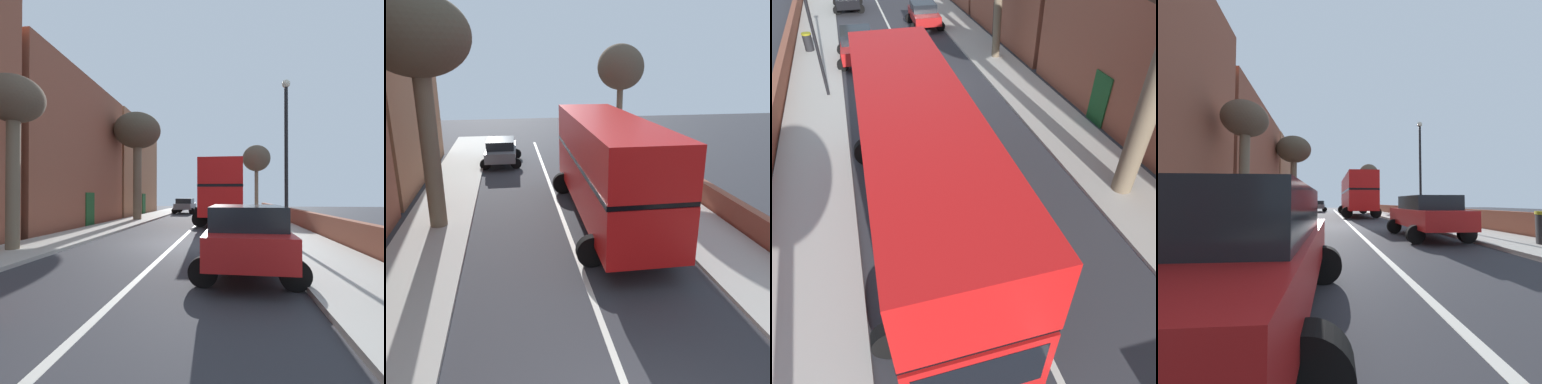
% 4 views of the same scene
% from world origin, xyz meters
% --- Properties ---
extents(ground_plane, '(84.00, 84.00, 0.00)m').
position_xyz_m(ground_plane, '(0.00, 0.00, 0.00)').
color(ground_plane, '#333338').
extents(road_centre_line, '(0.16, 54.00, 0.01)m').
position_xyz_m(road_centre_line, '(0.00, 0.00, 0.00)').
color(road_centre_line, silver).
rests_on(road_centre_line, ground).
extents(sidewalk_left, '(2.60, 60.00, 0.12)m').
position_xyz_m(sidewalk_left, '(-4.90, 0.00, 0.06)').
color(sidewalk_left, '#B2ADA3').
rests_on(sidewalk_left, ground).
extents(sidewalk_right, '(2.60, 60.00, 0.12)m').
position_xyz_m(sidewalk_right, '(4.90, 0.00, 0.06)').
color(sidewalk_right, '#B2ADA3').
rests_on(sidewalk_right, ground).
extents(boundary_wall_right, '(0.36, 54.00, 1.03)m').
position_xyz_m(boundary_wall_right, '(6.45, 0.00, 0.51)').
color(boundary_wall_right, brown).
rests_on(boundary_wall_right, ground).
extents(double_decker_bus, '(3.68, 10.78, 4.06)m').
position_xyz_m(double_decker_bus, '(1.70, 10.06, 2.35)').
color(double_decker_bus, red).
rests_on(double_decker_bus, ground).
extents(parked_car_red_right_0, '(2.57, 4.18, 1.67)m').
position_xyz_m(parked_car_red_right_0, '(2.50, -4.30, 0.95)').
color(parked_car_red_right_0, '#AD1919').
rests_on(parked_car_red_right_0, ground).
extents(parked_car_red_left_2, '(2.56, 4.12, 1.61)m').
position_xyz_m(parked_car_red_left_2, '(-2.50, -10.08, 0.92)').
color(parked_car_red_left_2, '#AD1919').
rests_on(parked_car_red_left_2, ground).
extents(lamppost_right, '(0.32, 0.32, 6.31)m').
position_xyz_m(lamppost_right, '(4.30, 0.18, 3.81)').
color(lamppost_right, black).
rests_on(lamppost_right, sidewalk_right).
extents(litter_bin_right, '(0.55, 0.55, 1.02)m').
position_xyz_m(litter_bin_right, '(5.30, -6.61, 0.63)').
color(litter_bin_right, black).
rests_on(litter_bin_right, sidewalk_right).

